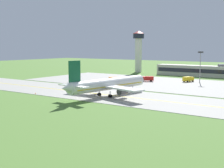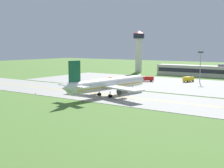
% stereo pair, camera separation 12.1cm
% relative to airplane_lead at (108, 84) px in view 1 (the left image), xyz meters
% --- Properties ---
extents(ground_plane, '(500.00, 500.00, 0.00)m').
position_rel_airplane_lead_xyz_m(ground_plane, '(-5.94, 2.06, -4.13)').
color(ground_plane, '#517A33').
extents(taxiway_strip, '(240.00, 28.00, 0.10)m').
position_rel_airplane_lead_xyz_m(taxiway_strip, '(-5.94, 2.06, -4.08)').
color(taxiway_strip, '#9E9B93').
rests_on(taxiway_strip, ground).
extents(apron_pad, '(140.00, 52.00, 0.10)m').
position_rel_airplane_lead_xyz_m(apron_pad, '(4.06, 44.06, -4.08)').
color(apron_pad, '#9E9B93').
rests_on(apron_pad, ground).
extents(taxiway_centreline, '(220.00, 0.60, 0.01)m').
position_rel_airplane_lead_xyz_m(taxiway_centreline, '(-5.94, 2.06, -4.03)').
color(taxiway_centreline, yellow).
rests_on(taxiway_centreline, taxiway_strip).
extents(airplane_lead, '(32.21, 39.60, 12.70)m').
position_rel_airplane_lead_xyz_m(airplane_lead, '(0.00, 0.00, 0.00)').
color(airplane_lead, white).
rests_on(airplane_lead, ground).
extents(service_truck_baggage, '(6.07, 5.17, 2.60)m').
position_rel_airplane_lead_xyz_m(service_truck_baggage, '(-20.55, 34.40, -2.60)').
color(service_truck_baggage, orange).
rests_on(service_truck_baggage, ground).
extents(service_truck_fuel, '(6.19, 4.87, 2.60)m').
position_rel_airplane_lead_xyz_m(service_truck_fuel, '(-9.70, 46.71, -2.60)').
color(service_truck_fuel, red).
rests_on(service_truck_fuel, ground).
extents(service_truck_catering, '(4.05, 6.34, 2.60)m').
position_rel_airplane_lead_xyz_m(service_truck_catering, '(7.19, 56.34, -2.60)').
color(service_truck_catering, yellow).
rests_on(service_truck_catering, ground).
extents(terminal_building, '(53.64, 8.32, 7.39)m').
position_rel_airplane_lead_xyz_m(terminal_building, '(4.05, 87.11, -1.01)').
color(terminal_building, beige).
rests_on(terminal_building, ground).
extents(control_tower, '(7.60, 7.60, 27.14)m').
position_rel_airplane_lead_xyz_m(control_tower, '(-40.75, 91.68, 12.21)').
color(control_tower, silver).
rests_on(control_tower, ground).
extents(apron_light_mast, '(2.40, 0.50, 14.70)m').
position_rel_airplane_lead_xyz_m(apron_light_mast, '(12.77, 56.40, 5.19)').
color(apron_light_mast, gray).
rests_on(apron_light_mast, ground).
extents(traffic_cone_near_edge, '(0.44, 0.44, 0.60)m').
position_rel_airplane_lead_xyz_m(traffic_cone_near_edge, '(-23.70, -11.29, -3.83)').
color(traffic_cone_near_edge, orange).
rests_on(traffic_cone_near_edge, ground).
extents(traffic_cone_mid_edge, '(0.44, 0.44, 0.60)m').
position_rel_airplane_lead_xyz_m(traffic_cone_mid_edge, '(-13.46, 14.48, -3.83)').
color(traffic_cone_mid_edge, orange).
rests_on(traffic_cone_mid_edge, ground).
extents(traffic_cone_far_edge, '(0.44, 0.44, 0.60)m').
position_rel_airplane_lead_xyz_m(traffic_cone_far_edge, '(-4.72, 14.33, -3.83)').
color(traffic_cone_far_edge, orange).
rests_on(traffic_cone_far_edge, ground).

